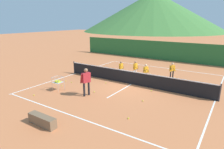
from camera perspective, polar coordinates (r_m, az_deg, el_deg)
The scene contains 25 objects.
ground_plane at distance 14.19m, azimuth 5.69°, elevation -2.84°, with size 120.00×120.00×0.00m, color #C67042.
line_baseline_near at distance 9.77m, azimuth -10.88°, elevation -11.92°, with size 10.87×0.08×0.01m, color white.
line_baseline_far at distance 19.65m, azimuth 14.07°, elevation 2.00°, with size 10.87×0.08×0.01m, color white.
line_sideline_west at distance 17.26m, azimuth -10.48°, elevation 0.35°, with size 0.08×12.00×0.01m, color white.
line_sideline_east at distance 12.80m, azimuth 27.90°, elevation -6.75°, with size 0.08×12.00×0.01m, color white.
line_service_center at distance 14.19m, azimuth 5.69°, elevation -2.82°, with size 0.08×6.22×0.01m, color white.
tennis_net at distance 14.04m, azimuth 5.74°, elevation -0.90°, with size 11.31×0.08×1.05m.
instructor at distance 11.84m, azimuth -7.56°, elevation -1.43°, with size 0.47×0.85×1.72m.
student_0 at distance 16.02m, azimuth 2.68°, elevation 2.15°, with size 0.40×0.61×1.24m.
student_1 at distance 15.86m, azimuth 6.86°, elevation 2.07°, with size 0.40×0.63×1.31m.
student_2 at distance 15.04m, azimuth 9.86°, elevation 1.09°, with size 0.41×0.69×1.26m.
student_3 at distance 15.87m, azimuth 17.16°, elevation 1.45°, with size 0.44×0.71×1.29m.
ball_cart at distance 13.26m, azimuth -15.55°, elevation -2.00°, with size 0.58×0.58×0.90m.
tennis_ball_0 at distance 11.36m, azimuth 8.98°, elevation -7.60°, with size 0.07×0.07×0.07m, color yellow.
tennis_ball_1 at distance 15.17m, azimuth -13.33°, elevation -1.83°, with size 0.07×0.07×0.07m, color yellow.
tennis_ball_2 at distance 14.75m, azimuth -11.71°, elevation -2.23°, with size 0.07×0.07×0.07m, color yellow.
tennis_ball_3 at distance 9.41m, azimuth 4.79°, elevation -12.61°, with size 0.07×0.07×0.07m, color yellow.
tennis_ball_4 at distance 12.96m, azimuth -21.83°, elevation -5.61°, with size 0.07×0.07×0.07m, color yellow.
tennis_ball_5 at distance 14.29m, azimuth -1.84°, elevation -2.49°, with size 0.07×0.07×0.07m, color yellow.
tennis_ball_6 at distance 13.00m, azimuth 11.43°, elevation -4.68°, with size 0.07×0.07×0.07m, color yellow.
tennis_ball_7 at distance 14.15m, azimuth -14.48°, elevation -3.18°, with size 0.07×0.07×0.07m, color yellow.
tennis_ball_8 at distance 12.61m, azimuth -5.21°, elevation -5.07°, with size 0.07×0.07×0.07m, color yellow.
windscreen_fence at distance 22.98m, azimuth 17.42°, elevation 6.40°, with size 23.91×0.08×2.14m, color #286B33.
courtside_bench at distance 9.31m, azimuth -19.71°, elevation -12.51°, with size 1.50×0.36×0.46m, color brown.
hill_0 at distance 84.79m, azimuth 11.96°, elevation 17.54°, with size 56.47×56.47×15.48m, color #427A38.
Camera 1 is at (6.17, -11.97, 4.48)m, focal length 31.30 mm.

